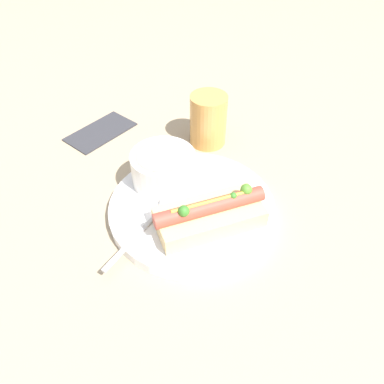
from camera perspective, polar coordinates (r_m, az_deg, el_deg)
The scene contains 7 objects.
ground_plane at distance 0.58m, azimuth 0.00°, elevation -3.00°, with size 4.00×4.00×0.00m, color tan.
dinner_plate at distance 0.58m, azimuth 0.00°, elevation -2.42°, with size 0.25×0.25×0.02m.
hot_dog at distance 0.53m, azimuth 2.72°, elevation -3.42°, with size 0.16×0.07×0.05m.
soup_bowl at distance 0.59m, azimuth -4.39°, elevation 3.87°, with size 0.10×0.10×0.05m.
spoon at distance 0.56m, azimuth -4.74°, elevation -2.64°, with size 0.14×0.12×0.01m.
drinking_glass at distance 0.69m, azimuth 2.49°, elevation 10.92°, with size 0.07×0.07×0.10m.
napkin at distance 0.76m, azimuth -13.77°, elevation 8.99°, with size 0.15×0.13×0.01m.
Camera 1 is at (-0.13, -0.38, 0.42)m, focal length 35.00 mm.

